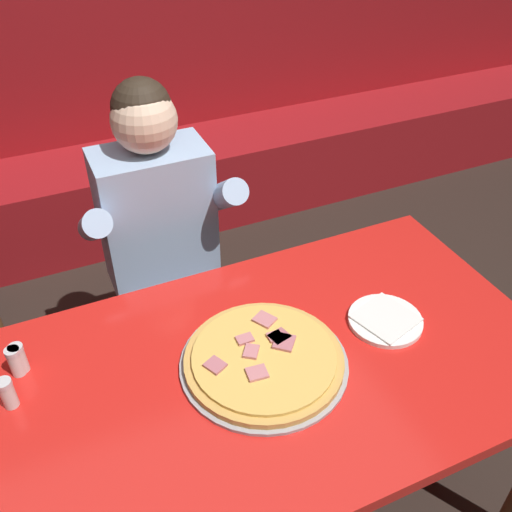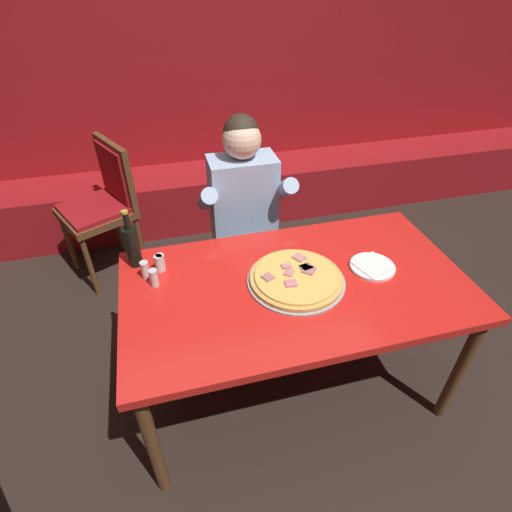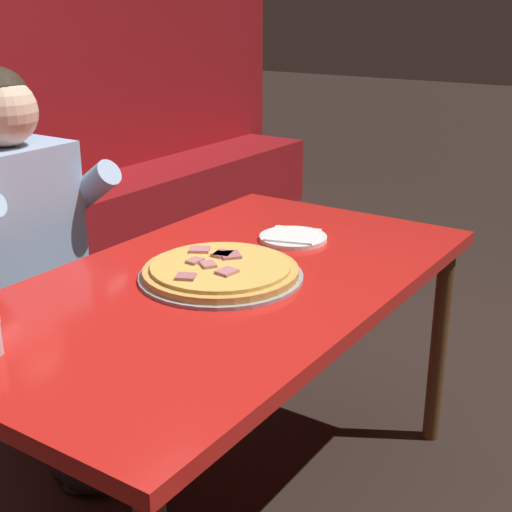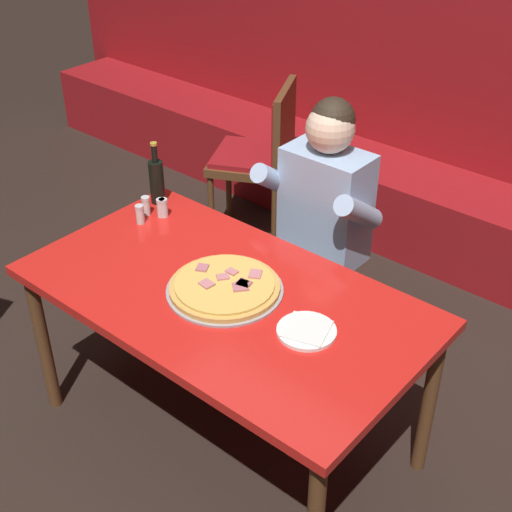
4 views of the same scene
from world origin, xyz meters
TOP-DOWN VIEW (x-y plane):
  - ground_plane at (0.00, 0.00)m, footprint 24.00×24.00m
  - booth_wall_panel at (0.00, 2.18)m, footprint 6.80×0.16m
  - booth_bench at (0.00, 1.86)m, footprint 6.46×0.48m
  - main_dining_table at (0.00, 0.00)m, footprint 1.55×0.86m
  - pizza at (0.00, 0.01)m, footprint 0.44×0.44m
  - plate_white_paper at (0.38, 0.01)m, footprint 0.21×0.21m
  - beer_bottle at (-0.69, 0.32)m, footprint 0.07×0.07m
  - shaker_black_pepper at (-0.59, 0.24)m, footprint 0.04×0.04m
  - shaker_oregano at (-0.58, 0.25)m, footprint 0.04×0.04m
  - shaker_red_pepper_flakes at (-0.65, 0.21)m, footprint 0.04×0.04m
  - shaker_parmesan at (-0.61, 0.14)m, footprint 0.04×0.04m
  - diner_seated_blue_shirt at (-0.07, 0.67)m, footprint 0.53×0.53m
  - dining_chair_near_right at (-0.92, 1.34)m, footprint 0.59×0.59m

SIDE VIEW (x-z plane):
  - ground_plane at x=0.00m, z-range 0.00..0.00m
  - booth_bench at x=0.00m, z-range 0.00..0.46m
  - dining_chair_near_right at x=-0.92m, z-range 0.10..1.06m
  - main_dining_table at x=0.00m, z-range 0.30..1.06m
  - diner_seated_blue_shirt at x=-0.07m, z-range 0.07..1.34m
  - plate_white_paper at x=0.38m, z-range 0.75..0.77m
  - pizza at x=0.00m, z-range 0.75..0.80m
  - shaker_black_pepper at x=-0.59m, z-range 0.75..0.84m
  - shaker_oregano at x=-0.58m, z-range 0.75..0.84m
  - shaker_red_pepper_flakes at x=-0.65m, z-range 0.75..0.84m
  - shaker_parmesan at x=-0.61m, z-range 0.75..0.84m
  - beer_bottle at x=-0.69m, z-range 0.72..1.01m
  - booth_wall_panel at x=0.00m, z-range 0.00..1.90m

